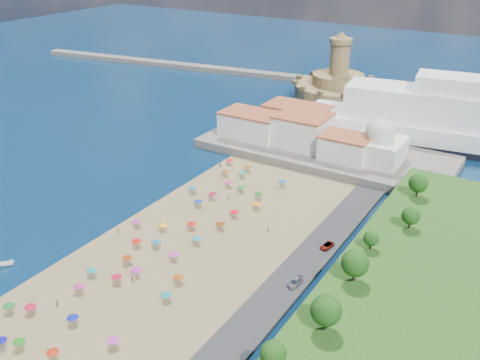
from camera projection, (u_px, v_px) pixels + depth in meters
The scene contains 11 objects.
ground at pixel (178, 238), 141.69m from camera, with size 700.00×700.00×0.00m, color #071938.
terrace at pixel (324, 152), 192.41m from camera, with size 90.00×36.00×3.00m, color #59544C.
jetty at pixel (310, 116), 229.90m from camera, with size 18.00×70.00×2.40m, color #59544C.
breakwater at pixel (189, 66), 311.03m from camera, with size 200.00×7.00×2.60m, color #59544C.
waterfront_buildings at pixel (293, 128), 196.38m from camera, with size 57.00×29.00×11.00m.
domed_building at pixel (379, 145), 178.17m from camera, with size 16.00×16.00×15.00m.
fortress at pixel (337, 87), 250.62m from camera, with size 40.00×40.00×32.40m.
beach_parasols at pixel (148, 250), 132.43m from camera, with size 31.25×117.46×2.20m.
beachgoers at pixel (196, 228), 144.37m from camera, with size 35.61×91.79×1.89m.
parked_cars at pixel (284, 294), 117.75m from camera, with size 2.71×64.45×1.42m.
hillside_trees at pixel (344, 282), 107.29m from camera, with size 11.54×111.67×7.63m.
Camera 1 is at (77.94, -94.60, 74.59)m, focal length 40.00 mm.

